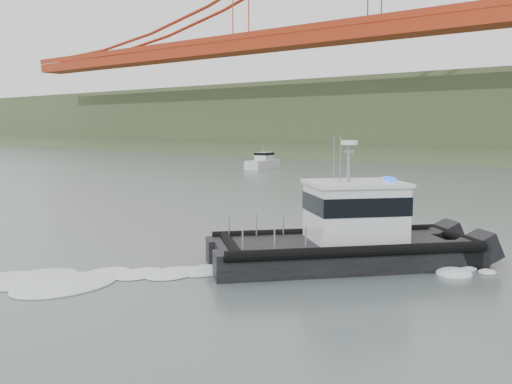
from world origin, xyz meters
The scene contains 3 objects.
ground centered at (0.00, 0.00, 0.00)m, with size 400.00×400.00×0.00m, color #51605C.
patrol_boat centered at (5.13, 4.81, 1.36)m, with size 10.37×11.14×5.43m.
motorboat centered at (-32.48, 47.18, 0.91)m, with size 3.29×6.89×3.64m.
Camera 1 is at (16.94, -16.03, 5.78)m, focal length 40.00 mm.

